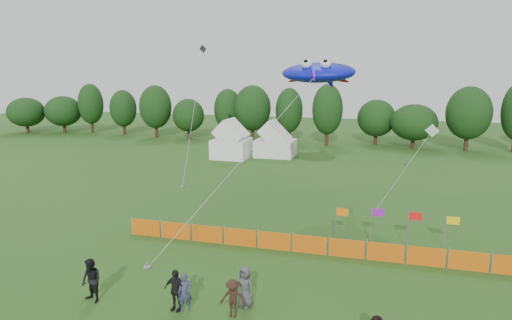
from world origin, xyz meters
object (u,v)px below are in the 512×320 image
(tent_left, at_px, (231,142))
(stingray_kite, at_px, (319,73))
(barrier_fence, at_px, (310,245))
(spectator_a, at_px, (185,293))
(tent_right, at_px, (275,143))
(spectator_c, at_px, (233,298))
(spectator_d, at_px, (176,290))
(spectator_b, at_px, (91,281))
(spectator_e, at_px, (245,287))

(tent_left, height_order, stingray_kite, stingray_kite)
(barrier_fence, xyz_separation_m, spectator_a, (-3.96, -7.49, 0.32))
(tent_right, distance_m, spectator_c, 35.52)
(tent_right, distance_m, spectator_d, 35.27)
(tent_left, xyz_separation_m, spectator_b, (4.99, -33.11, -0.84))
(spectator_b, bearing_deg, tent_left, 118.33)
(tent_left, bearing_deg, spectator_c, -70.99)
(spectator_c, bearing_deg, spectator_e, 71.72)
(spectator_a, height_order, stingray_kite, stingray_kite)
(spectator_a, distance_m, spectator_e, 2.51)
(spectator_c, height_order, spectator_e, spectator_e)
(tent_right, relative_size, spectator_c, 2.81)
(spectator_b, relative_size, stingray_kite, 0.09)
(barrier_fence, xyz_separation_m, spectator_b, (-8.17, -7.87, 0.46))
(tent_left, height_order, spectator_e, tent_left)
(spectator_b, distance_m, spectator_e, 6.64)
(barrier_fence, bearing_deg, stingray_kite, 96.66)
(spectator_b, bearing_deg, spectator_c, 24.29)
(barrier_fence, height_order, spectator_e, spectator_e)
(spectator_a, xyz_separation_m, spectator_b, (-4.22, -0.37, 0.14))
(spectator_b, xyz_separation_m, spectator_c, (6.25, 0.50, -0.16))
(barrier_fence, distance_m, spectator_e, 6.65)
(barrier_fence, xyz_separation_m, spectator_d, (-4.38, -7.51, 0.40))
(spectator_a, relative_size, spectator_d, 0.92)
(tent_left, xyz_separation_m, spectator_a, (9.20, -32.73, -0.98))
(barrier_fence, bearing_deg, spectator_e, -104.77)
(tent_left, xyz_separation_m, spectator_e, (11.47, -31.66, -0.91))
(tent_right, relative_size, spectator_d, 2.53)
(barrier_fence, relative_size, spectator_b, 11.35)
(spectator_d, bearing_deg, stingray_kite, 86.53)
(barrier_fence, bearing_deg, spectator_c, -104.65)
(spectator_a, bearing_deg, barrier_fence, 38.20)
(spectator_b, height_order, stingray_kite, stingray_kite)
(spectator_c, bearing_deg, tent_right, 96.33)
(spectator_a, relative_size, stingray_kite, 0.07)
(spectator_e, distance_m, stingray_kite, 19.50)
(spectator_c, bearing_deg, barrier_fence, 70.91)
(spectator_c, height_order, spectator_d, spectator_d)
(tent_left, xyz_separation_m, barrier_fence, (13.16, -25.24, -1.30))
(tent_right, height_order, spectator_b, tent_right)
(tent_left, xyz_separation_m, spectator_c, (11.24, -32.61, -1.00))
(tent_left, relative_size, spectator_d, 2.26)
(spectator_a, relative_size, spectator_b, 0.85)
(tent_left, distance_m, spectator_d, 33.92)
(tent_right, relative_size, spectator_a, 2.75)
(tent_right, relative_size, spectator_e, 2.54)
(spectator_a, height_order, spectator_b, spectator_b)
(spectator_d, height_order, spectator_e, spectator_d)
(spectator_d, height_order, stingray_kite, stingray_kite)
(barrier_fence, distance_m, spectator_c, 7.62)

